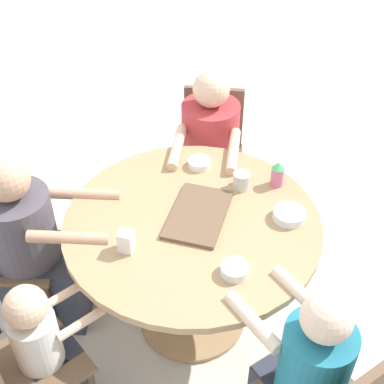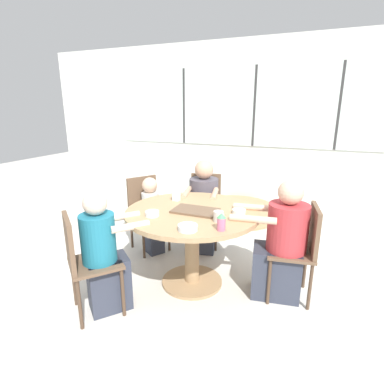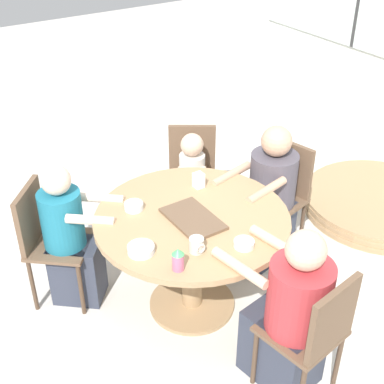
% 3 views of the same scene
% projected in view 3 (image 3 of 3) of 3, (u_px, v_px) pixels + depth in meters
% --- Properties ---
extents(ground_plane, '(16.00, 16.00, 0.00)m').
position_uv_depth(ground_plane, '(192.00, 304.00, 3.80)').
color(ground_plane, beige).
extents(dining_table, '(1.25, 1.25, 0.77)m').
position_uv_depth(dining_table, '(192.00, 238.00, 3.48)').
color(dining_table, tan).
rests_on(dining_table, ground_plane).
extents(chair_for_woman_green_shirt, '(0.48, 0.48, 0.89)m').
position_uv_depth(chair_for_woman_green_shirt, '(282.00, 188.00, 4.12)').
color(chair_for_woman_green_shirt, brown).
rests_on(chair_for_woman_green_shirt, ground_plane).
extents(chair_for_man_blue_shirt, '(0.46, 0.46, 0.89)m').
position_uv_depth(chair_for_man_blue_shirt, '(316.00, 330.00, 2.88)').
color(chair_for_man_blue_shirt, brown).
rests_on(chair_for_man_blue_shirt, ground_plane).
extents(chair_for_man_teal_shirt, '(0.56, 0.56, 0.89)m').
position_uv_depth(chair_for_man_teal_shirt, '(46.00, 234.00, 3.61)').
color(chair_for_man_teal_shirt, brown).
rests_on(chair_for_man_teal_shirt, ground_plane).
extents(chair_for_toddler, '(0.55, 0.55, 0.89)m').
position_uv_depth(chair_for_toddler, '(192.00, 170.00, 4.35)').
color(chair_for_toddler, brown).
rests_on(chair_for_toddler, ground_plane).
extents(person_woman_green_shirt, '(0.48, 0.70, 1.09)m').
position_uv_depth(person_woman_green_shirt, '(268.00, 202.00, 4.04)').
color(person_woman_green_shirt, '#333847').
rests_on(person_woman_green_shirt, ground_plane).
extents(person_man_blue_shirt, '(0.69, 0.44, 1.11)m').
position_uv_depth(person_man_blue_shirt, '(290.00, 318.00, 3.02)').
color(person_man_blue_shirt, '#333847').
rests_on(person_man_blue_shirt, ground_plane).
extents(person_man_teal_shirt, '(0.54, 0.57, 1.07)m').
position_uv_depth(person_man_teal_shirt, '(70.00, 242.00, 3.62)').
color(person_man_teal_shirt, '#333847').
rests_on(person_man_teal_shirt, ground_plane).
extents(person_toddler, '(0.41, 0.37, 0.92)m').
position_uv_depth(person_toddler, '(192.00, 190.00, 4.27)').
color(person_toddler, '#333847').
rests_on(person_toddler, ground_plane).
extents(food_tray_dark, '(0.41, 0.26, 0.02)m').
position_uv_depth(food_tray_dark, '(193.00, 219.00, 3.34)').
color(food_tray_dark, brown).
rests_on(food_tray_dark, dining_table).
extents(coffee_mug, '(0.09, 0.09, 0.09)m').
position_uv_depth(coffee_mug, '(197.00, 245.00, 3.06)').
color(coffee_mug, beige).
rests_on(coffee_mug, dining_table).
extents(sippy_cup, '(0.07, 0.07, 0.14)m').
position_uv_depth(sippy_cup, '(178.00, 259.00, 2.91)').
color(sippy_cup, '#CC668C').
rests_on(sippy_cup, dining_table).
extents(milk_carton_small, '(0.07, 0.07, 0.11)m').
position_uv_depth(milk_carton_small, '(199.00, 180.00, 3.65)').
color(milk_carton_small, silver).
rests_on(milk_carton_small, dining_table).
extents(bowl_white_shallow, '(0.12, 0.12, 0.05)m').
position_uv_depth(bowl_white_shallow, '(134.00, 206.00, 3.44)').
color(bowl_white_shallow, silver).
rests_on(bowl_white_shallow, dining_table).
extents(bowl_cereal, '(0.12, 0.12, 0.04)m').
position_uv_depth(bowl_cereal, '(244.00, 244.00, 3.11)').
color(bowl_cereal, white).
rests_on(bowl_cereal, dining_table).
extents(bowl_fruit, '(0.16, 0.16, 0.04)m').
position_uv_depth(bowl_fruit, '(141.00, 249.00, 3.06)').
color(bowl_fruit, silver).
rests_on(bowl_fruit, dining_table).
extents(folded_table_stack, '(1.35, 1.35, 0.15)m').
position_uv_depth(folded_table_stack, '(380.00, 203.00, 4.77)').
color(folded_table_stack, tan).
rests_on(folded_table_stack, ground_plane).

